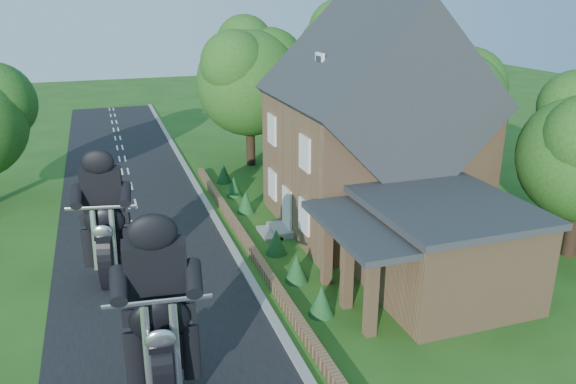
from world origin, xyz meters
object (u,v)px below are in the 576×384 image
object	(u,v)px
annex	(439,246)
motorcycle_follow	(110,262)
motorcycle_lead	(165,375)
house	(372,133)
garden_wall	(247,243)

from	to	relation	value
annex	motorcycle_follow	world-z (taller)	annex
motorcycle_follow	motorcycle_lead	bearing A→B (deg)	109.70
house	motorcycle_follow	size ratio (longest dim) A/B	6.15
motorcycle_lead	motorcycle_follow	distance (m)	7.51
motorcycle_lead	house	bearing A→B (deg)	-131.42
motorcycle_follow	annex	bearing A→B (deg)	169.03
house	garden_wall	bearing A→B (deg)	-170.83
garden_wall	motorcycle_lead	size ratio (longest dim) A/B	12.58
house	motorcycle_follow	xyz separation A→B (m)	(-11.79, -2.24, -3.57)
annex	motorcycle_lead	xyz separation A→B (m)	(-10.06, -2.87, -0.95)
house	motorcycle_follow	bearing A→B (deg)	-169.23
house	annex	size ratio (longest dim) A/B	1.45
house	motorcycle_follow	distance (m)	12.52
house	motorcycle_follow	world-z (taller)	house
annex	motorcycle_follow	bearing A→B (deg)	157.81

